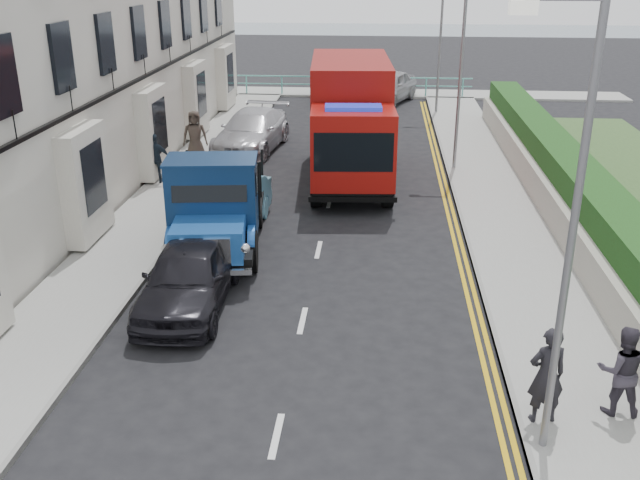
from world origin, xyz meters
The scene contains 21 objects.
ground centered at (0.00, 0.00, 0.00)m, with size 120.00×120.00×0.00m, color black.
pavement_west centered at (-5.20, 9.00, 0.06)m, with size 2.40×38.00×0.12m, color gray.
pavement_east centered at (5.30, 9.00, 0.06)m, with size 2.60×38.00×0.12m, color gray.
promenade centered at (0.00, 29.00, 0.06)m, with size 30.00×2.50×0.12m, color gray.
sea_plane centered at (0.00, 60.00, 0.00)m, with size 120.00×120.00×0.00m, color slate.
garden_east centered at (7.21, 9.00, 0.90)m, with size 1.45×28.00×1.75m.
seafront_railing centered at (0.00, 28.20, 0.58)m, with size 13.00×0.08×1.11m.
lamp_near centered at (4.18, -2.00, 4.00)m, with size 1.23×0.18×7.00m.
lamp_mid centered at (4.18, 14.00, 4.00)m, with size 1.23×0.18×7.00m.
lamp_far centered at (4.18, 24.00, 4.00)m, with size 1.23×0.18×7.00m.
bedford_lorry centered at (-2.62, 5.31, 1.23)m, with size 2.86×5.85×2.67m.
red_lorry centered at (0.52, 12.70, 2.15)m, with size 3.12×7.86×4.03m.
parked_car_front centered at (-2.60, 2.51, 0.75)m, with size 1.78×4.42×1.50m, color black.
parked_car_mid centered at (-2.60, 7.00, 0.74)m, with size 1.57×4.49×1.48m, color #5294B1.
parked_car_rear centered at (-3.60, 16.25, 0.78)m, with size 2.19×5.38×1.56m, color silver.
seafront_car_left centered at (-0.50, 26.66, 0.77)m, with size 2.54×5.51×1.53m, color black.
seafront_car_right centered at (1.91, 26.71, 0.83)m, with size 1.95×4.86×1.65m, color #9C9BA0.
pedestrian_east_near centered at (4.40, -1.34, 0.99)m, with size 0.64×0.42×1.74m, color black.
pedestrian_east_far centered at (5.70, -0.99, 0.93)m, with size 0.79×0.62×1.62m, color #36313B.
pedestrian_west_near centered at (-6.00, 11.22, 0.97)m, with size 0.99×0.41×1.69m, color black.
pedestrian_west_far centered at (-5.36, 14.09, 1.07)m, with size 0.92×0.60×1.89m, color #3B322B.
Camera 1 is at (1.54, -11.61, 7.41)m, focal length 40.00 mm.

